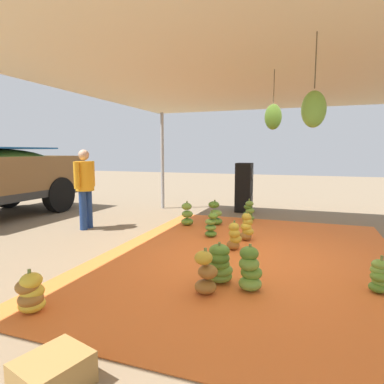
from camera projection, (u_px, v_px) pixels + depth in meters
The scene contains 17 objects.
ground_plane at pixel (95, 240), 6.43m from camera, with size 40.00×40.00×0.00m, color #7F6B51.
tarp_orange at pixel (248, 256), 5.42m from camera, with size 6.20×4.67×0.01m, color orange.
tent_canopy at pixel (258, 78), 5.03m from camera, with size 8.00×7.00×2.93m.
banana_bunch_0 at pixel (249, 211), 8.21m from camera, with size 0.31×0.35×0.55m.
banana_bunch_1 at pixel (234, 237), 5.75m from camera, with size 0.32×0.34×0.52m.
banana_bunch_2 at pixel (211, 226), 6.63m from camera, with size 0.31×0.31×0.55m.
banana_bunch_3 at pixel (31, 293), 3.51m from camera, with size 0.40×0.39×0.47m.
banana_bunch_4 at pixel (380, 277), 4.02m from camera, with size 0.34×0.32×0.46m.
banana_bunch_5 at pixel (206, 274), 3.97m from camera, with size 0.36×0.35×0.57m.
banana_bunch_6 at pixel (250, 270), 4.07m from camera, with size 0.40×0.38×0.58m.
banana_bunch_7 at pixel (215, 214), 7.73m from camera, with size 0.34×0.36×0.59m.
banana_bunch_8 at pixel (247, 228), 6.37m from camera, with size 0.32×0.34×0.57m.
banana_bunch_9 at pixel (219, 265), 4.31m from camera, with size 0.47×0.47×0.54m.
banana_bunch_10 at pixel (187, 215), 7.66m from camera, with size 0.41×0.41×0.57m.
worker_0 at pixel (85, 183), 7.27m from camera, with size 0.65×0.40×1.77m.
speaker_stack at pixel (244, 187), 9.42m from camera, with size 0.50×0.46×1.40m.
crate_0 at pixel (53, 374), 2.38m from camera, with size 0.48×0.41×0.25m, color olive.
Camera 1 is at (-5.25, -0.90, 1.72)m, focal length 30.75 mm.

